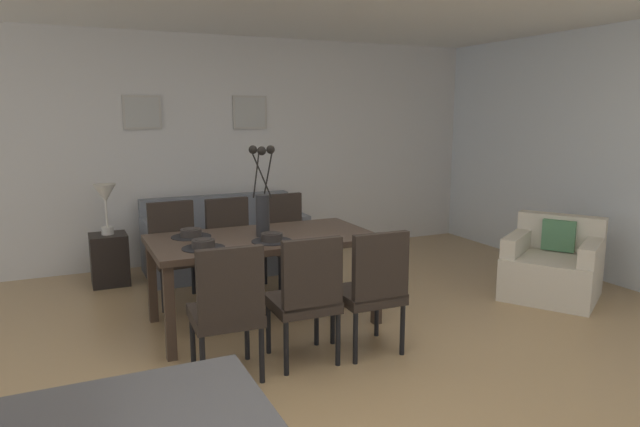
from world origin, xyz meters
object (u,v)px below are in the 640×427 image
(framed_picture_center, at_px, (250,112))
(dining_chair_near_right, at_px, (175,247))
(dining_table, at_px, (263,245))
(centerpiece_vase, at_px, (262,202))
(dining_chair_far_left, at_px, (306,294))
(bowl_near_left, at_px, (203,243))
(dining_chair_far_right, at_px, (232,242))
(dining_chair_mid_left, at_px, (373,286))
(sofa, at_px, (224,245))
(bowl_far_left, at_px, (272,236))
(bowl_near_right, at_px, (191,232))
(dining_chair_mid_right, at_px, (287,236))
(armchair, at_px, (553,267))
(framed_picture_left, at_px, (142,112))
(dining_chair_near_left, at_px, (227,306))
(table_lamp, at_px, (105,198))
(side_table, at_px, (109,259))

(framed_picture_center, bearing_deg, dining_chair_near_right, -131.44)
(dining_table, xyz_separation_m, centerpiece_vase, (0.00, 0.00, 0.36))
(dining_chair_far_left, relative_size, bowl_near_left, 5.41)
(dining_chair_far_right, relative_size, bowl_near_left, 5.41)
(dining_chair_mid_left, relative_size, sofa, 0.54)
(bowl_far_left, xyz_separation_m, framed_picture_center, (0.61, 2.40, 0.95))
(dining_table, distance_m, bowl_near_right, 0.59)
(bowl_near_left, bearing_deg, dining_chair_mid_right, 45.39)
(dining_chair_mid_left, height_order, armchair, dining_chair_mid_left)
(dining_chair_far_left, height_order, dining_chair_mid_right, same)
(sofa, bearing_deg, bowl_far_left, -93.79)
(dining_chair_mid_right, xyz_separation_m, framed_picture_center, (0.06, 1.29, 1.22))
(dining_chair_mid_left, relative_size, centerpiece_vase, 1.25)
(dining_chair_far_left, xyz_separation_m, dining_chair_far_right, (-0.03, 1.73, 0.00))
(bowl_near_right, relative_size, framed_picture_left, 0.42)
(centerpiece_vase, xyz_separation_m, bowl_far_left, (-0.00, -0.21, -0.24))
(bowl_near_left, bearing_deg, dining_chair_mid_left, -33.58)
(dining_chair_far_left, xyz_separation_m, dining_chair_mid_right, (0.55, 1.77, 0.00))
(bowl_near_right, relative_size, armchair, 0.15)
(dining_chair_mid_right, bearing_deg, dining_chair_near_left, -121.80)
(dining_chair_far_right, height_order, dining_chair_mid_right, same)
(bowl_near_right, height_order, table_lamp, table_lamp)
(centerpiece_vase, height_order, armchair, centerpiece_vase)
(dining_chair_near_right, relative_size, table_lamp, 1.80)
(dining_chair_far_left, distance_m, sofa, 2.59)
(dining_chair_near_left, distance_m, framed_picture_left, 3.31)
(armchair, bearing_deg, dining_chair_mid_left, -169.49)
(dining_table, height_order, dining_chair_near_right, dining_chair_near_right)
(dining_chair_near_left, distance_m, bowl_near_left, 0.73)
(dining_chair_mid_left, bearing_deg, bowl_near_right, 133.10)
(dining_chair_near_right, distance_m, table_lamp, 1.03)
(side_table, bearing_deg, table_lamp, 0.00)
(bowl_far_left, bearing_deg, dining_chair_far_right, 91.41)
(dining_table, xyz_separation_m, dining_chair_near_left, (-0.55, -0.89, -0.15))
(dining_chair_mid_left, distance_m, table_lamp, 3.05)
(bowl_near_left, bearing_deg, centerpiece_vase, 21.55)
(dining_chair_mid_left, relative_size, dining_chair_mid_right, 1.00)
(dining_chair_near_right, height_order, dining_chair_mid_left, same)
(dining_chair_mid_right, distance_m, side_table, 1.83)
(dining_chair_far_left, bearing_deg, framed_picture_left, 101.43)
(sofa, xyz_separation_m, framed_picture_center, (0.48, 0.48, 1.45))
(table_lamp, bearing_deg, dining_chair_near_left, -78.31)
(dining_chair_mid_left, height_order, framed_picture_center, framed_picture_center)
(dining_table, height_order, dining_chair_far_right, dining_chair_far_right)
(dining_chair_far_left, xyz_separation_m, sofa, (0.12, 2.58, -0.23))
(framed_picture_left, bearing_deg, side_table, -131.95)
(table_lamp, bearing_deg, dining_chair_far_right, -37.68)
(centerpiece_vase, bearing_deg, sofa, 85.77)
(bowl_far_left, height_order, sofa, bowl_far_left)
(sofa, bearing_deg, bowl_near_right, -114.01)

